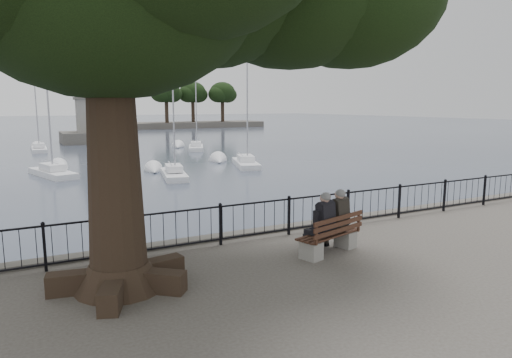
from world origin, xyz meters
TOP-DOWN VIEW (x-y plane):
  - harbor at (0.00, 3.00)m, footprint 260.00×260.00m
  - railing at (0.00, 2.50)m, footprint 22.06×0.06m
  - bench at (1.04, 0.69)m, footprint 1.89×1.02m
  - person_left at (0.75, 0.72)m, footprint 0.57×0.82m
  - person_right at (1.28, 0.87)m, footprint 0.57×0.82m
  - lion_monument at (2.00, 49.93)m, footprint 5.98×5.98m
  - sailboat_b at (-3.58, 23.59)m, footprint 2.72×5.15m
  - sailboat_c at (3.10, 19.57)m, footprint 2.17×4.79m
  - sailboat_d at (9.41, 22.28)m, footprint 2.91×5.33m
  - sailboat_f at (1.29, 36.77)m, footprint 1.43×4.91m
  - sailboat_g at (10.52, 35.96)m, footprint 3.02×5.16m
  - sailboat_h at (-3.66, 41.24)m, footprint 1.42×4.78m
  - far_shore at (25.54, 79.46)m, footprint 30.00×8.60m

SIDE VIEW (x-z plane):
  - sailboat_d at x=9.41m, z-range -4.99..3.53m
  - sailboat_c at x=3.10m, z-range -4.93..3.49m
  - sailboat_g at x=10.52m, z-range -5.39..3.99m
  - sailboat_b at x=-3.58m, z-range -6.02..4.67m
  - sailboat_f at x=1.29m, z-range -6.08..4.74m
  - sailboat_h at x=-3.66m, z-range -6.17..4.85m
  - harbor at x=0.00m, z-range -1.10..0.10m
  - bench at x=1.04m, z-range -0.14..0.81m
  - railing at x=0.00m, z-range 0.06..1.06m
  - person_left at x=0.75m, z-range -0.06..1.45m
  - person_right at x=1.28m, z-range -0.06..1.45m
  - lion_monument at x=2.00m, z-range -3.20..5.63m
  - far_shore at x=25.54m, z-range -1.59..7.59m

